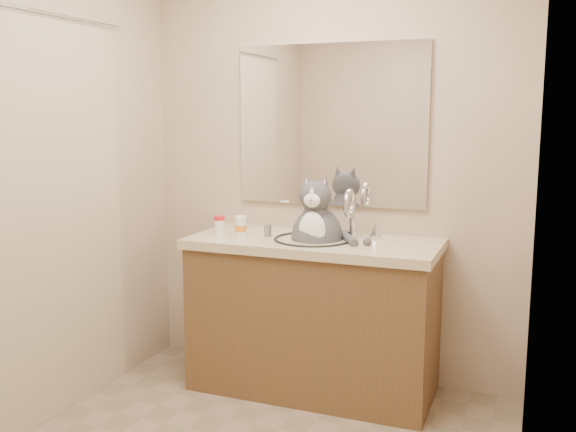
% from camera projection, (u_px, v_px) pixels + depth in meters
% --- Properties ---
extents(room, '(2.22, 2.52, 2.42)m').
position_uv_depth(room, '(233.00, 196.00, 2.50)').
color(room, gray).
rests_on(room, ground).
extents(vanity, '(1.34, 0.59, 1.12)m').
position_uv_depth(vanity, '(313.00, 312.00, 3.50)').
color(vanity, brown).
rests_on(vanity, ground).
extents(mirror, '(1.10, 0.02, 0.90)m').
position_uv_depth(mirror, '(330.00, 125.00, 3.59)').
color(mirror, white).
rests_on(mirror, room).
extents(shower_curtain, '(0.02, 1.30, 1.93)m').
position_uv_depth(shower_curtain, '(41.00, 218.00, 3.00)').
color(shower_curtain, '#C5B795').
rests_on(shower_curtain, ground).
extents(cat, '(0.42, 0.33, 0.56)m').
position_uv_depth(cat, '(317.00, 235.00, 3.43)').
color(cat, '#4C4C51').
rests_on(cat, vanity).
extents(pill_bottle_redcap, '(0.06, 0.06, 0.10)m').
position_uv_depth(pill_bottle_redcap, '(220.00, 225.00, 3.58)').
color(pill_bottle_redcap, white).
rests_on(pill_bottle_redcap, vanity).
extents(pill_bottle_orange, '(0.08, 0.08, 0.11)m').
position_uv_depth(pill_bottle_orange, '(241.00, 226.00, 3.52)').
color(pill_bottle_orange, white).
rests_on(pill_bottle_orange, vanity).
extents(grey_canister, '(0.04, 0.04, 0.07)m').
position_uv_depth(grey_canister, '(268.00, 230.00, 3.51)').
color(grey_canister, gray).
rests_on(grey_canister, vanity).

